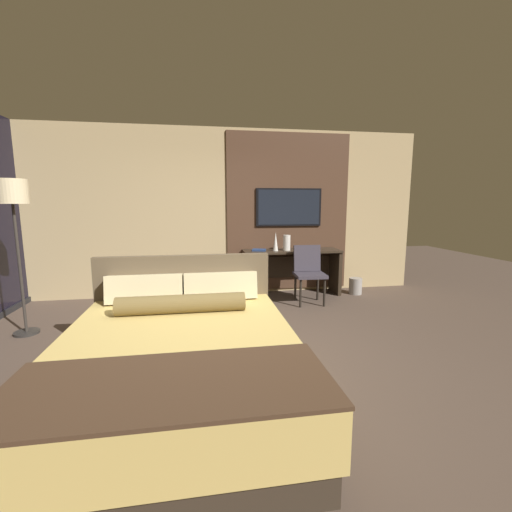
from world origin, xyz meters
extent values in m
plane|color=#4C3D33|center=(0.00, 0.00, 0.00)|extent=(16.00, 16.00, 0.00)
cube|color=tan|center=(0.00, 2.60, 1.40)|extent=(7.20, 0.06, 2.80)
cube|color=#4C3323|center=(1.29, 2.56, 1.40)|extent=(2.15, 0.03, 2.70)
cube|color=#33281E|center=(-0.42, -0.76, 0.11)|extent=(1.73, 2.12, 0.22)
cube|color=tan|center=(-0.42, -0.76, 0.40)|extent=(1.79, 2.19, 0.35)
cube|color=#422D1E|center=(-0.42, -1.48, 0.59)|extent=(1.80, 0.77, 0.02)
cube|color=brown|center=(-0.42, 0.37, 0.51)|extent=(1.82, 0.08, 1.03)
cube|color=beige|center=(-0.81, 0.23, 0.71)|extent=(0.75, 0.23, 0.31)
cube|color=beige|center=(-0.04, 0.23, 0.71)|extent=(0.75, 0.23, 0.31)
cylinder|color=brown|center=(-0.42, -0.19, 0.66)|extent=(1.16, 0.17, 0.17)
cube|color=#2D2319|center=(1.29, 2.28, 0.76)|extent=(1.65, 0.49, 0.03)
cube|color=#2D2319|center=(0.50, 2.28, 0.37)|extent=(0.06, 0.45, 0.75)
cube|color=#2D2319|center=(2.08, 2.28, 0.37)|extent=(0.06, 0.45, 0.75)
cube|color=#2D2319|center=(1.29, 2.51, 0.45)|extent=(1.53, 0.02, 0.37)
cube|color=black|center=(1.29, 2.52, 1.49)|extent=(1.15, 0.04, 0.65)
cube|color=black|center=(1.29, 2.50, 1.49)|extent=(1.08, 0.01, 0.60)
cube|color=#38333D|center=(1.43, 1.73, 0.46)|extent=(0.49, 0.46, 0.05)
cube|color=#38333D|center=(1.44, 1.92, 0.69)|extent=(0.43, 0.13, 0.42)
cylinder|color=black|center=(1.24, 1.56, 0.22)|extent=(0.04, 0.04, 0.43)
cylinder|color=black|center=(1.61, 1.54, 0.22)|extent=(0.04, 0.04, 0.43)
cylinder|color=black|center=(1.26, 1.91, 0.22)|extent=(0.04, 0.04, 0.43)
cylinder|color=black|center=(1.63, 1.89, 0.22)|extent=(0.04, 0.04, 0.43)
cylinder|color=#282623|center=(-2.35, 1.08, 0.01)|extent=(0.28, 0.28, 0.03)
cylinder|color=#332D28|center=(-2.35, 1.08, 0.80)|extent=(0.03, 0.03, 1.60)
cylinder|color=beige|center=(-2.35, 1.08, 1.70)|extent=(0.34, 0.34, 0.28)
cone|color=silver|center=(0.99, 2.22, 0.94)|extent=(0.09, 0.09, 0.31)
cylinder|color=silver|center=(1.19, 2.25, 0.91)|extent=(0.12, 0.12, 0.26)
cube|color=navy|center=(0.72, 2.26, 0.80)|extent=(0.25, 0.21, 0.03)
cylinder|color=gray|center=(2.41, 2.15, 0.14)|extent=(0.22, 0.22, 0.28)
camera|label=1|loc=(-0.24, -3.28, 1.58)|focal=24.00mm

